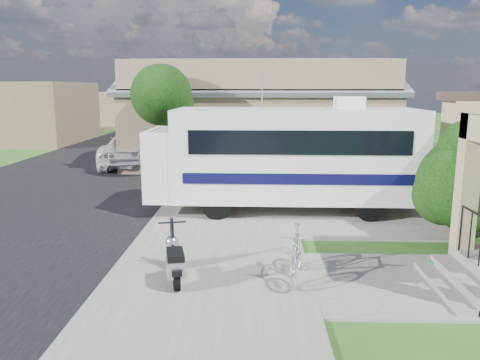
{
  "coord_description": "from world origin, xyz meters",
  "views": [
    {
      "loc": [
        -0.08,
        -9.43,
        3.67
      ],
      "look_at": [
        -0.5,
        2.5,
        1.3
      ],
      "focal_mm": 35.0,
      "sensor_mm": 36.0,
      "label": 1
    }
  ],
  "objects_px": {
    "van": "(157,130)",
    "motorhome": "(285,155)",
    "shrub": "(465,179)",
    "garden_hose": "(440,267)",
    "scooter": "(175,260)",
    "bicycle": "(295,256)",
    "pickup_truck": "(132,149)"
  },
  "relations": [
    {
      "from": "van",
      "to": "motorhome",
      "type": "bearing_deg",
      "value": -62.95
    },
    {
      "from": "motorhome",
      "to": "van",
      "type": "height_order",
      "value": "motorhome"
    },
    {
      "from": "shrub",
      "to": "garden_hose",
      "type": "xyz_separation_m",
      "value": [
        -1.27,
        -2.1,
        -1.4
      ]
    },
    {
      "from": "scooter",
      "to": "bicycle",
      "type": "bearing_deg",
      "value": -8.95
    },
    {
      "from": "bicycle",
      "to": "van",
      "type": "xyz_separation_m",
      "value": [
        -7.1,
        21.26,
        0.46
      ]
    },
    {
      "from": "motorhome",
      "to": "van",
      "type": "xyz_separation_m",
      "value": [
        -7.2,
        16.05,
        -0.76
      ]
    },
    {
      "from": "shrub",
      "to": "bicycle",
      "type": "bearing_deg",
      "value": -147.51
    },
    {
      "from": "bicycle",
      "to": "pickup_truck",
      "type": "relative_size",
      "value": 0.3
    },
    {
      "from": "shrub",
      "to": "van",
      "type": "height_order",
      "value": "shrub"
    },
    {
      "from": "pickup_truck",
      "to": "van",
      "type": "distance_m",
      "value": 7.86
    },
    {
      "from": "shrub",
      "to": "bicycle",
      "type": "distance_m",
      "value": 5.14
    },
    {
      "from": "pickup_truck",
      "to": "garden_hose",
      "type": "distance_m",
      "value": 16.05
    },
    {
      "from": "scooter",
      "to": "pickup_truck",
      "type": "relative_size",
      "value": 0.28
    },
    {
      "from": "pickup_truck",
      "to": "scooter",
      "type": "bearing_deg",
      "value": 99.12
    },
    {
      "from": "shrub",
      "to": "van",
      "type": "relative_size",
      "value": 0.44
    },
    {
      "from": "motorhome",
      "to": "scooter",
      "type": "bearing_deg",
      "value": -113.58
    },
    {
      "from": "motorhome",
      "to": "garden_hose",
      "type": "distance_m",
      "value": 5.67
    },
    {
      "from": "motorhome",
      "to": "bicycle",
      "type": "xyz_separation_m",
      "value": [
        -0.1,
        -5.21,
        -1.22
      ]
    },
    {
      "from": "motorhome",
      "to": "shrub",
      "type": "height_order",
      "value": "motorhome"
    },
    {
      "from": "shrub",
      "to": "scooter",
      "type": "distance_m",
      "value": 7.23
    },
    {
      "from": "motorhome",
      "to": "van",
      "type": "relative_size",
      "value": 1.18
    },
    {
      "from": "shrub",
      "to": "scooter",
      "type": "height_order",
      "value": "shrub"
    },
    {
      "from": "van",
      "to": "garden_hose",
      "type": "distance_m",
      "value": 23.0
    },
    {
      "from": "shrub",
      "to": "scooter",
      "type": "xyz_separation_m",
      "value": [
        -6.54,
        -2.9,
        -1.03
      ]
    },
    {
      "from": "scooter",
      "to": "pickup_truck",
      "type": "bearing_deg",
      "value": 94.2
    },
    {
      "from": "bicycle",
      "to": "garden_hose",
      "type": "distance_m",
      "value": 3.07
    },
    {
      "from": "motorhome",
      "to": "pickup_truck",
      "type": "bearing_deg",
      "value": 129.73
    },
    {
      "from": "motorhome",
      "to": "shrub",
      "type": "bearing_deg",
      "value": -30.7
    },
    {
      "from": "scooter",
      "to": "garden_hose",
      "type": "height_order",
      "value": "scooter"
    },
    {
      "from": "motorhome",
      "to": "garden_hose",
      "type": "relative_size",
      "value": 19.3
    },
    {
      "from": "shrub",
      "to": "van",
      "type": "distance_m",
      "value": 21.75
    },
    {
      "from": "shrub",
      "to": "pickup_truck",
      "type": "xyz_separation_m",
      "value": [
        -10.91,
        10.71,
        -0.72
      ]
    }
  ]
}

